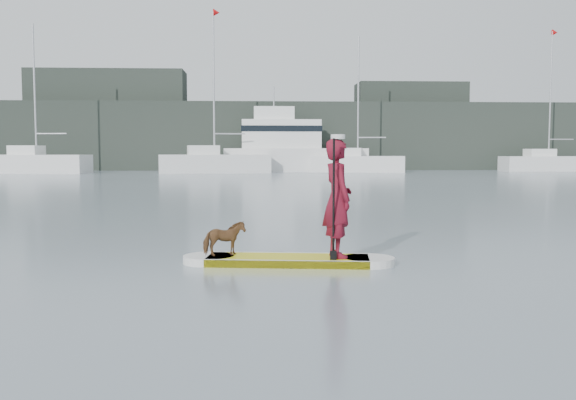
{
  "coord_description": "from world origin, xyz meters",
  "views": [
    {
      "loc": [
        3.33,
        -5.94,
        1.77
      ],
      "look_at": [
        3.85,
        3.91,
        1.0
      ],
      "focal_mm": 40.0,
      "sensor_mm": 36.0,
      "label": 1
    }
  ],
  "objects_px": {
    "paddleboard": "(288,260)",
    "sailboat_c": "(36,162)",
    "sailboat_d": "(214,161)",
    "sailboat_e": "(357,163)",
    "sailboat_f": "(548,162)",
    "motor_yacht_a": "(289,148)",
    "dog": "(224,238)",
    "paddler": "(338,198)"
  },
  "relations": [
    {
      "from": "paddleboard",
      "to": "sailboat_c",
      "type": "relative_size",
      "value": 0.29
    },
    {
      "from": "paddleboard",
      "to": "sailboat_d",
      "type": "distance_m",
      "value": 40.46
    },
    {
      "from": "sailboat_e",
      "to": "sailboat_f",
      "type": "xyz_separation_m",
      "value": [
        16.44,
        1.63,
        0.02
      ]
    },
    {
      "from": "sailboat_c",
      "to": "motor_yacht_a",
      "type": "bearing_deg",
      "value": 16.55
    },
    {
      "from": "sailboat_d",
      "to": "sailboat_e",
      "type": "xyz_separation_m",
      "value": [
        11.4,
        0.99,
        -0.13
      ]
    },
    {
      "from": "dog",
      "to": "motor_yacht_a",
      "type": "height_order",
      "value": "motor_yacht_a"
    },
    {
      "from": "paddleboard",
      "to": "sailboat_d",
      "type": "xyz_separation_m",
      "value": [
        -3.67,
        40.28,
        0.84
      ]
    },
    {
      "from": "paddleboard",
      "to": "motor_yacht_a",
      "type": "height_order",
      "value": "motor_yacht_a"
    },
    {
      "from": "sailboat_c",
      "to": "sailboat_d",
      "type": "height_order",
      "value": "sailboat_d"
    },
    {
      "from": "sailboat_d",
      "to": "sailboat_f",
      "type": "distance_m",
      "value": 27.96
    },
    {
      "from": "motor_yacht_a",
      "to": "sailboat_e",
      "type": "bearing_deg",
      "value": -20.55
    },
    {
      "from": "paddleboard",
      "to": "sailboat_e",
      "type": "distance_m",
      "value": 41.99
    },
    {
      "from": "paddler",
      "to": "sailboat_f",
      "type": "bearing_deg",
      "value": -40.81
    },
    {
      "from": "paddleboard",
      "to": "sailboat_f",
      "type": "distance_m",
      "value": 49.25
    },
    {
      "from": "dog",
      "to": "motor_yacht_a",
      "type": "xyz_separation_m",
      "value": [
        3.35,
        43.09,
        1.58
      ]
    },
    {
      "from": "paddleboard",
      "to": "paddler",
      "type": "relative_size",
      "value": 1.8
    },
    {
      "from": "paddler",
      "to": "sailboat_e",
      "type": "relative_size",
      "value": 0.17
    },
    {
      "from": "sailboat_d",
      "to": "sailboat_f",
      "type": "relative_size",
      "value": 1.07
    },
    {
      "from": "sailboat_c",
      "to": "dog",
      "type": "bearing_deg",
      "value": -59.95
    },
    {
      "from": "paddleboard",
      "to": "sailboat_f",
      "type": "xyz_separation_m",
      "value": [
        24.17,
        42.9,
        0.73
      ]
    },
    {
      "from": "sailboat_c",
      "to": "motor_yacht_a",
      "type": "xyz_separation_m",
      "value": [
        19.58,
        2.93,
        1.13
      ]
    },
    {
      "from": "sailboat_f",
      "to": "motor_yacht_a",
      "type": "bearing_deg",
      "value": 176.87
    },
    {
      "from": "paddler",
      "to": "sailboat_c",
      "type": "height_order",
      "value": "sailboat_c"
    },
    {
      "from": "sailboat_d",
      "to": "sailboat_e",
      "type": "height_order",
      "value": "sailboat_d"
    },
    {
      "from": "motor_yacht_a",
      "to": "sailboat_d",
      "type": "bearing_deg",
      "value": -154.68
    },
    {
      "from": "paddleboard",
      "to": "dog",
      "type": "bearing_deg",
      "value": -180.0
    },
    {
      "from": "paddler",
      "to": "dog",
      "type": "relative_size",
      "value": 2.84
    },
    {
      "from": "sailboat_d",
      "to": "sailboat_f",
      "type": "xyz_separation_m",
      "value": [
        27.84,
        2.62,
        -0.1
      ]
    },
    {
      "from": "dog",
      "to": "paddleboard",
      "type": "bearing_deg",
      "value": -114.71
    },
    {
      "from": "paddleboard",
      "to": "sailboat_d",
      "type": "height_order",
      "value": "sailboat_d"
    },
    {
      "from": "paddler",
      "to": "motor_yacht_a",
      "type": "bearing_deg",
      "value": -14.35
    },
    {
      "from": "paddler",
      "to": "sailboat_f",
      "type": "relative_size",
      "value": 0.15
    },
    {
      "from": "sailboat_c",
      "to": "motor_yacht_a",
      "type": "distance_m",
      "value": 19.83
    },
    {
      "from": "sailboat_f",
      "to": "paddler",
      "type": "bearing_deg",
      "value": -120.87
    },
    {
      "from": "dog",
      "to": "sailboat_c",
      "type": "relative_size",
      "value": 0.06
    },
    {
      "from": "paddleboard",
      "to": "motor_yacht_a",
      "type": "bearing_deg",
      "value": 94.0
    },
    {
      "from": "paddler",
      "to": "sailboat_e",
      "type": "bearing_deg",
      "value": -21.81
    },
    {
      "from": "sailboat_f",
      "to": "sailboat_d",
      "type": "bearing_deg",
      "value": -176.93
    },
    {
      "from": "paddleboard",
      "to": "paddler",
      "type": "bearing_deg",
      "value": -0.0
    },
    {
      "from": "sailboat_d",
      "to": "sailboat_e",
      "type": "distance_m",
      "value": 11.44
    },
    {
      "from": "dog",
      "to": "sailboat_c",
      "type": "distance_m",
      "value": 43.32
    },
    {
      "from": "sailboat_d",
      "to": "motor_yacht_a",
      "type": "relative_size",
      "value": 1.07
    }
  ]
}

